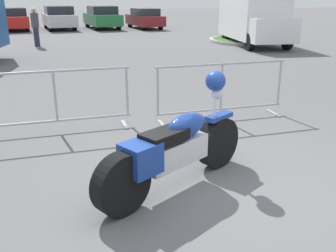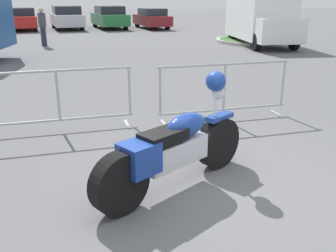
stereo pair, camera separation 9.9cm
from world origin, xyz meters
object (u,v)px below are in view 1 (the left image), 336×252
object	(u,v)px
crowd_barrier_far	(221,91)
parked_car_green	(102,17)
delivery_van	(254,17)
parked_car_red	(14,19)
crowd_barrier_near	(56,100)
parked_car_maroon	(145,18)
motorcycle	(176,148)
parked_car_silver	(59,18)
pedestrian	(35,26)

from	to	relation	value
crowd_barrier_far	parked_car_green	size ratio (longest dim) A/B	0.54
delivery_van	parked_car_red	xyz separation A→B (m)	(-12.00, 10.61, -0.52)
delivery_van	parked_car_green	size ratio (longest dim) A/B	1.10
crowd_barrier_near	parked_car_maroon	bearing A→B (deg)	75.90
crowd_barrier_near	parked_car_maroon	xyz separation A→B (m)	(5.08, 20.23, 0.13)
motorcycle	parked_car_red	bearing A→B (deg)	69.86
motorcycle	parked_car_maroon	size ratio (longest dim) A/B	0.50
parked_car_red	parked_car_silver	world-z (taller)	parked_car_silver
motorcycle	parked_car_red	size ratio (longest dim) A/B	0.47
crowd_barrier_far	parked_car_green	bearing A→B (deg)	92.07
crowd_barrier_near	pedestrian	world-z (taller)	pedestrian
parked_car_red	pedestrian	size ratio (longest dim) A/B	2.63
parked_car_silver	pedestrian	xyz separation A→B (m)	(-0.69, -9.00, 0.15)
crowd_barrier_near	pedestrian	distance (m)	12.00
parked_car_silver	pedestrian	size ratio (longest dim) A/B	2.80
parked_car_red	delivery_van	bearing A→B (deg)	-140.67
crowd_barrier_near	parked_car_red	world-z (taller)	parked_car_red
motorcycle	crowd_barrier_far	bearing A→B (deg)	25.46
crowd_barrier_far	pedestrian	distance (m)	12.68
crowd_barrier_near	delivery_van	distance (m)	13.27
parked_car_silver	parked_car_green	xyz separation A→B (m)	(2.88, -0.09, -0.01)
parked_car_silver	parked_car_green	size ratio (longest dim) A/B	1.01
parked_car_silver	delivery_van	bearing A→B (deg)	-148.76
crowd_barrier_near	motorcycle	bearing A→B (deg)	-57.87
crowd_barrier_near	parked_car_silver	world-z (taller)	parked_car_silver
crowd_barrier_near	parked_car_green	world-z (taller)	parked_car_green
parked_car_maroon	parked_car_green	bearing A→B (deg)	69.09
parked_car_red	parked_car_silver	bearing A→B (deg)	-97.28
delivery_van	parked_car_maroon	size ratio (longest dim) A/B	1.23
crowd_barrier_far	delivery_van	distance (m)	11.62
motorcycle	crowd_barrier_near	size ratio (longest dim) A/B	0.83
parked_car_maroon	parked_car_silver	bearing A→B (deg)	73.96
parked_car_red	pedestrian	distance (m)	9.17
pedestrian	crowd_barrier_near	bearing A→B (deg)	70.13
parked_car_green	parked_car_maroon	bearing A→B (deg)	-110.91
motorcycle	parked_car_maroon	world-z (taller)	parked_car_maroon
parked_car_silver	crowd_barrier_near	bearing A→B (deg)	172.65
motorcycle	parked_car_silver	bearing A→B (deg)	62.89
crowd_barrier_near	parked_car_silver	size ratio (longest dim) A/B	0.54
crowd_barrier_near	crowd_barrier_far	xyz separation A→B (m)	(2.95, 0.00, 0.00)
parked_car_red	pedestrian	xyz separation A→B (m)	(2.19, -8.90, 0.19)
delivery_van	crowd_barrier_far	bearing A→B (deg)	-23.89
delivery_van	parked_car_maroon	xyz separation A→B (m)	(-3.37, 10.01, -0.56)
crowd_barrier_far	delivery_van	xyz separation A→B (m)	(5.49, 10.21, 0.68)
parked_car_red	parked_car_green	bearing A→B (deg)	-99.18
crowd_barrier_far	parked_car_green	xyz separation A→B (m)	(-0.75, 20.82, 0.21)
crowd_barrier_far	parked_car_red	xyz separation A→B (m)	(-6.51, 20.82, 0.17)
crowd_barrier_near	parked_car_red	xyz separation A→B (m)	(-3.56, 20.82, 0.17)
parked_car_silver	parked_car_maroon	size ratio (longest dim) A/B	1.13
parked_car_red	crowd_barrier_near	bearing A→B (deg)	-179.51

